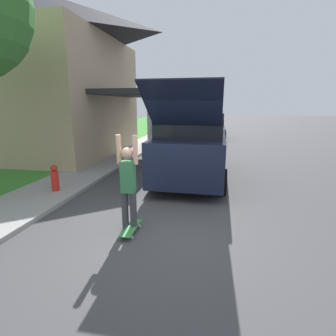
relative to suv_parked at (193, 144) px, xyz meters
The scene contains 9 objects.
ground_plane 4.07m from the suv_parked, 92.76° to the right, with size 120.00×120.00×0.00m, color #3D3D3F.
lawn 8.53m from the suv_parked, 165.58° to the left, with size 10.00×80.00×0.08m.
sidewalk 4.47m from the suv_parked, 150.93° to the left, with size 1.80×80.00×0.10m.
house 9.39m from the suv_parked, 159.82° to the left, with size 11.54×7.87×7.59m.
suv_parked is the anchor object (origin of this frame).
car_down_street 10.66m from the suv_parked, 88.48° to the left, with size 1.95×4.05×1.38m.
skateboarder 4.14m from the suv_parked, 101.38° to the right, with size 0.41×0.22×1.88m.
skateboard 4.35m from the suv_parked, 100.36° to the right, with size 0.23×0.76×0.10m.
fire_hydrant 4.34m from the suv_parked, 145.59° to the right, with size 0.20×0.20×0.73m.
Camera 1 is at (1.04, -4.67, 2.41)m, focal length 28.00 mm.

